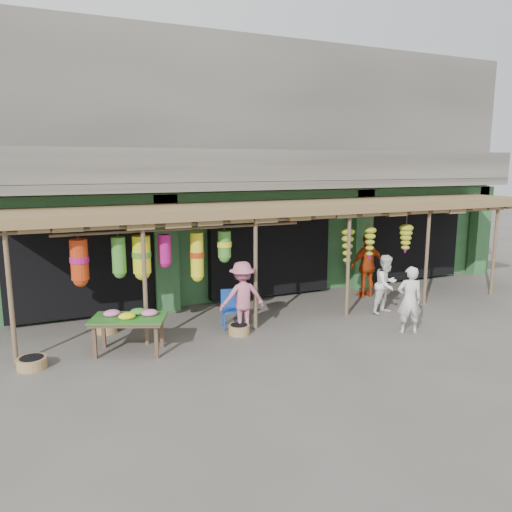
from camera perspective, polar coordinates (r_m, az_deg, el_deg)
name	(u,v)px	position (r m, az deg, el deg)	size (l,w,h in m)	color
ground	(308,318)	(12.46, 5.93, -7.06)	(80.00, 80.00, 0.00)	#514C47
building	(234,176)	(16.28, -2.51, 9.15)	(16.40, 6.80, 7.00)	gray
awning	(287,211)	(12.55, 3.57, 5.12)	(14.00, 2.70, 2.79)	brown
flower_table	(129,319)	(10.32, -14.26, -6.99)	(1.66, 1.35, 0.87)	brown
blue_chair	(230,306)	(11.62, -2.94, -5.78)	(0.50, 0.51, 0.88)	#1947A7
basket_left	(107,328)	(11.83, -16.67, -7.90)	(0.48, 0.48, 0.20)	olive
basket_mid	(32,363)	(10.33, -24.24, -11.10)	(0.53, 0.53, 0.21)	olive
basket_right	(239,330)	(11.23, -1.95, -8.41)	(0.47, 0.47, 0.22)	#9B6948
person_front	(409,300)	(11.65, 17.14, -4.81)	(0.56, 0.36, 1.52)	silver
person_right	(386,284)	(13.00, 14.66, -3.16)	(0.73, 0.57, 1.51)	white
person_vendor	(367,266)	(14.51, 12.61, -1.07)	(1.06, 0.44, 1.80)	#BF3E12
person_shopper	(242,297)	(11.23, -1.57, -4.68)	(1.04, 0.60, 1.61)	#C5687F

